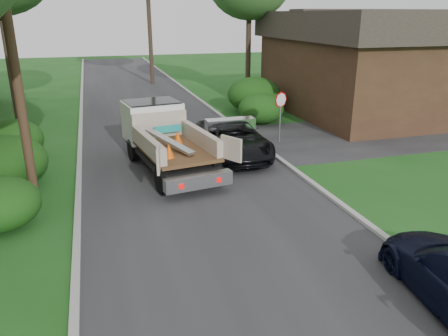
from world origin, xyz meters
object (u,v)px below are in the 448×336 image
flatbed_truck (161,133)px  stop_sign (281,106)px  black_pickup (233,138)px  house_right (365,62)px  utility_pole (11,40)px

flatbed_truck → stop_sign: bearing=5.4°
flatbed_truck → black_pickup: (3.15, 0.20, -0.55)m
house_right → black_pickup: 12.56m
utility_pole → black_pickup: utility_pole is taller
stop_sign → flatbed_truck: 6.16m
stop_sign → black_pickup: bearing=-155.2°
flatbed_truck → house_right: bearing=16.6°
stop_sign → flatbed_truck: stop_sign is taller
flatbed_truck → black_pickup: bearing=-5.0°
house_right → flatbed_truck: bearing=-154.7°
flatbed_truck → black_pickup: 3.21m
stop_sign → black_pickup: stop_sign is taller
house_right → flatbed_truck: 15.32m
stop_sign → house_right: bearing=32.7°
flatbed_truck → black_pickup: flatbed_truck is taller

